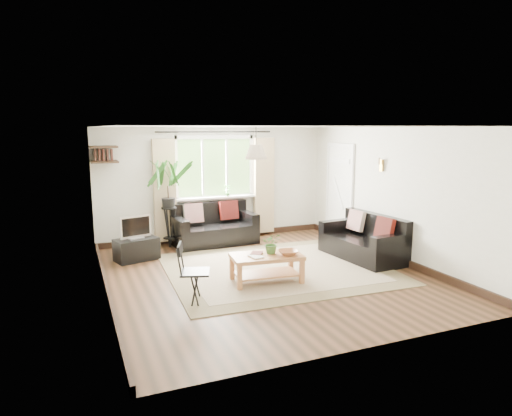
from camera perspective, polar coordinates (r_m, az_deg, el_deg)
name	(u,v)px	position (r m, az deg, el deg)	size (l,w,h in m)	color
floor	(265,275)	(7.58, 1.16, -8.33)	(5.50, 5.50, 0.00)	black
ceiling	(266,127)	(7.19, 1.23, 10.13)	(5.50, 5.50, 0.00)	white
wall_back	(215,184)	(9.85, -5.20, 3.05)	(5.00, 0.02, 2.40)	beige
wall_front	(370,242)	(4.94, 14.04, -4.14)	(5.00, 0.02, 2.40)	beige
wall_left	(101,214)	(6.71, -18.79, -0.69)	(0.02, 5.50, 2.40)	beige
wall_right	(392,194)	(8.59, 16.69, 1.65)	(0.02, 5.50, 2.40)	beige
rug	(277,268)	(7.87, 2.67, -7.55)	(3.66, 3.14, 0.02)	beige
window	(215,168)	(9.77, -5.17, 5.06)	(2.50, 0.16, 2.16)	white
door	(339,193)	(9.96, 10.37, 1.85)	(0.06, 0.96, 2.06)	silver
corner_shelf	(104,154)	(9.13, -18.50, 6.39)	(0.50, 0.50, 0.34)	black
pendant_lamp	(256,148)	(7.57, 0.00, 7.48)	(0.36, 0.36, 0.54)	beige
wall_sconce	(380,163)	(8.72, 15.27, 5.42)	(0.12, 0.12, 0.28)	beige
sofa_back	(215,225)	(9.48, -5.20, -2.14)	(1.69, 0.84, 0.79)	black
sofa_right	(363,238)	(8.61, 13.18, -3.70)	(0.82, 1.63, 0.77)	black
coffee_table	(266,268)	(7.16, 1.32, -7.57)	(1.09, 0.59, 0.45)	brown
table_plant	(272,243)	(7.13, 1.97, -4.44)	(0.29, 0.25, 0.32)	#375F26
bowl	(288,252)	(7.09, 4.02, -5.56)	(0.31, 0.31, 0.08)	#A26038
book_a	(251,257)	(6.93, -0.63, -6.16)	(0.17, 0.24, 0.02)	white
book_b	(251,253)	(7.14, -0.63, -5.65)	(0.17, 0.23, 0.02)	brown
tv_stand	(137,249)	(8.61, -14.71, -5.02)	(0.75, 0.42, 0.40)	black
tv	(135,227)	(8.51, -14.83, -2.26)	(0.58, 0.19, 0.44)	#A5A5AA
palm_stand	(169,204)	(9.24, -10.87, 0.49)	(0.69, 0.69, 1.77)	black
folding_chair	(195,273)	(6.37, -7.61, -8.07)	(0.43, 0.43, 0.83)	black
sill_plant	(227,190)	(9.83, -3.59, 2.27)	(0.14, 0.10, 0.27)	#2D6023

